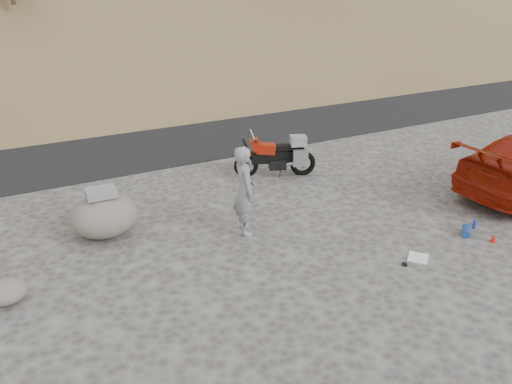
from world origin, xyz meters
TOP-DOWN VIEW (x-y plane):
  - ground at (0.00, 0.00)m, footprint 140.00×140.00m
  - road at (0.00, 9.00)m, footprint 120.00×7.00m
  - motorcycle at (1.35, 3.47)m, footprint 2.21×1.14m
  - man at (-1.00, 0.93)m, footprint 0.61×0.80m
  - boulder at (-3.73, 2.21)m, footprint 1.65×1.49m
  - small_rock at (-5.79, 0.56)m, footprint 0.81×0.75m
  - gear_white_cloth at (1.54, -1.70)m, footprint 0.57×0.56m
  - gear_blue_mat at (3.20, -1.45)m, footprint 0.43×0.40m
  - gear_bottle at (3.57, -1.34)m, footprint 0.09×0.09m
  - gear_funnel at (3.42, -1.97)m, footprint 0.15×0.15m
  - gear_glove_b at (1.11, -1.77)m, footprint 0.13×0.14m

SIDE VIEW (x-z plane):
  - ground at x=0.00m, z-range 0.00..0.00m
  - road at x=0.00m, z-range -0.03..0.03m
  - man at x=-1.00m, z-range -0.98..0.98m
  - gear_white_cloth at x=1.54m, z-range 0.00..0.01m
  - gear_glove_b at x=1.11m, z-range 0.00..0.04m
  - gear_blue_mat at x=3.20m, z-range 0.00..0.17m
  - gear_funnel at x=3.42m, z-range 0.00..0.18m
  - gear_bottle at x=3.57m, z-range 0.00..0.21m
  - small_rock at x=-5.79m, z-range 0.00..0.42m
  - boulder at x=-3.73m, z-range -0.07..1.03m
  - motorcycle at x=1.35m, z-range -0.10..1.27m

